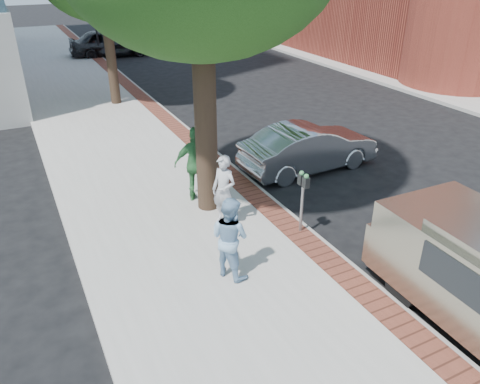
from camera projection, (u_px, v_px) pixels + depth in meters
ground at (266, 242)px, 10.55m from camera, size 120.00×120.00×0.00m
sidewalk at (116, 138)px, 16.27m from camera, size 5.00×60.00×0.15m
brick_strip at (175, 126)px, 17.12m from camera, size 0.60×60.00×0.01m
curb at (184, 127)px, 17.29m from camera, size 0.10×60.00×0.15m
sidewalk_far at (445, 85)px, 22.67m from camera, size 5.00×60.00×0.15m
signal_near at (95, 21)px, 27.36m from camera, size 0.70×0.15×3.80m
signal_far at (267, 11)px, 32.00m from camera, size 0.70×0.15×3.80m
parking_meter at (303, 190)px, 10.22m from camera, size 0.12×0.32×1.47m
person_gray at (224, 191)px, 10.64m from camera, size 0.65×0.73×1.69m
person_officer at (230, 237)px, 8.92m from camera, size 0.92×1.01×1.68m
person_green at (197, 164)px, 11.66m from camera, size 1.23×0.90×1.94m
sedan_silver at (309, 148)px, 13.81m from camera, size 4.25×1.63×1.38m
bg_car at (110, 43)px, 28.98m from camera, size 5.00×2.18×1.68m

